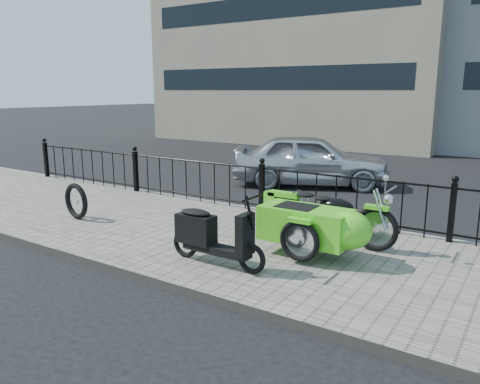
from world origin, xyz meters
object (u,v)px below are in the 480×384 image
Objects in this scene: motorcycle_sidecar at (321,224)px; scooter at (210,235)px; sedan_car at (311,160)px; spare_tire at (76,201)px.

scooter is (-1.13, -1.16, -0.07)m from motorcycle_sidecar.
motorcycle_sidecar is 5.77m from sedan_car.
sedan_car reaches higher than scooter.
spare_tire is at bearing 136.54° from sedan_car.
sedan_car is (-2.56, 5.17, 0.10)m from motorcycle_sidecar.
sedan_car is at bearing 102.75° from scooter.
scooter is 0.38× the size of sedan_car.
spare_tire is (-3.50, 0.48, -0.07)m from scooter.
scooter reaches higher than motorcycle_sidecar.
motorcycle_sidecar is 1.62m from scooter.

